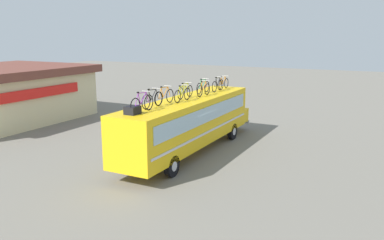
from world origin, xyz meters
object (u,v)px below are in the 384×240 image
Objects in this scene: bus at (190,121)px; rooftop_bicycle_4 at (182,94)px; luggage_bag_1 at (132,110)px; rooftop_bicycle_7 at (203,87)px; rooftop_bicycle_2 at (152,100)px; rooftop_bicycle_5 at (185,92)px; rooftop_bicycle_3 at (164,96)px; rooftop_bicycle_9 at (223,83)px; rooftop_bicycle_1 at (142,103)px; rooftop_bicycle_6 at (204,90)px; rooftop_bicycle_8 at (218,85)px.

rooftop_bicycle_4 reaches higher than bus.
rooftop_bicycle_7 reaches higher than luggage_bag_1.
rooftop_bicycle_5 is (3.29, -0.03, -0.03)m from rooftop_bicycle_2.
luggage_bag_1 is at bearing -178.24° from rooftop_bicycle_3.
rooftop_bicycle_7 reaches higher than rooftop_bicycle_9.
rooftop_bicycle_1 is 3.42m from rooftop_bicycle_4.
rooftop_bicycle_2 is 1.09× the size of rooftop_bicycle_6.
rooftop_bicycle_9 is at bearing 5.63° from rooftop_bicycle_8.
rooftop_bicycle_9 is (4.45, -0.39, -0.01)m from rooftop_bicycle_5.
rooftop_bicycle_2 is at bearing 179.54° from rooftop_bicycle_3.
rooftop_bicycle_1 is 6.67m from rooftop_bicycle_7.
rooftop_bicycle_1 reaches higher than rooftop_bicycle_6.
bus is 7.52× the size of rooftop_bicycle_4.
rooftop_bicycle_2 is (1.77, 0.10, 0.22)m from luggage_bag_1.
rooftop_bicycle_3 is 1.20m from rooftop_bicycle_4.
rooftop_bicycle_2 is at bearing 3.16° from luggage_bag_1.
rooftop_bicycle_7 is 1.24m from rooftop_bicycle_8.
rooftop_bicycle_3 is 5.56m from rooftop_bicycle_8.
luggage_bag_1 is 0.39× the size of rooftop_bicycle_6.
rooftop_bicycle_7 is at bearing -0.70° from rooftop_bicycle_2.
rooftop_bicycle_2 is (-3.36, 0.30, 1.69)m from bus.
rooftop_bicycle_3 is 2.18m from rooftop_bicycle_5.
rooftop_bicycle_3 is at bearing 172.58° from bus.
rooftop_bicycle_3 is 3.42m from rooftop_bicycle_6.
luggage_bag_1 is 0.37× the size of rooftop_bicycle_5.
rooftop_bicycle_7 is (6.67, 0.14, -0.03)m from rooftop_bicycle_1.
rooftop_bicycle_5 is at bearing -0.57° from rooftop_bicycle_2.
rooftop_bicycle_1 is 1.04× the size of rooftop_bicycle_9.
rooftop_bicycle_3 is at bearing 176.39° from rooftop_bicycle_9.
rooftop_bicycle_1 reaches higher than rooftop_bicycle_5.
rooftop_bicycle_3 reaches higher than rooftop_bicycle_8.
rooftop_bicycle_6 is (1.19, -0.56, 0.00)m from rooftop_bicycle_5.
rooftop_bicycle_2 reaches higher than luggage_bag_1.
rooftop_bicycle_3 is (-2.24, 0.29, 1.68)m from bus.
rooftop_bicycle_8 reaches higher than rooftop_bicycle_6.
rooftop_bicycle_3 is at bearing 174.57° from rooftop_bicycle_8.
bus is 7.22× the size of rooftop_bicycle_2.
rooftop_bicycle_8 reaches higher than bus.
rooftop_bicycle_3 is at bearing 179.24° from rooftop_bicycle_7.
rooftop_bicycle_7 is at bearing 170.89° from rooftop_bicycle_9.
rooftop_bicycle_2 is at bearing 179.43° from rooftop_bicycle_5.
rooftop_bicycle_2 is 1.03× the size of rooftop_bicycle_5.
rooftop_bicycle_2 is 7.75m from rooftop_bicycle_9.
rooftop_bicycle_2 is at bearing 175.40° from rooftop_bicycle_8.
luggage_bag_1 is 1.78m from rooftop_bicycle_2.
rooftop_bicycle_8 is (2.16, 0.06, 0.01)m from rooftop_bicycle_6.
rooftop_bicycle_1 reaches higher than rooftop_bicycle_9.
rooftop_bicycle_1 is at bearing 178.61° from rooftop_bicycle_9.
bus is at bearing -2.27° from luggage_bag_1.
rooftop_bicycle_2 is at bearing 10.17° from rooftop_bicycle_1.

